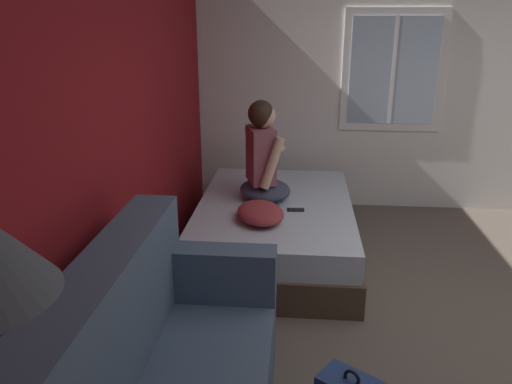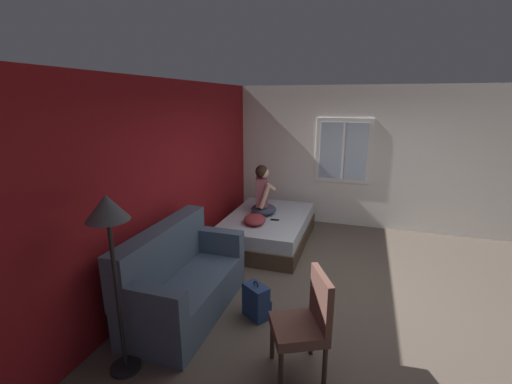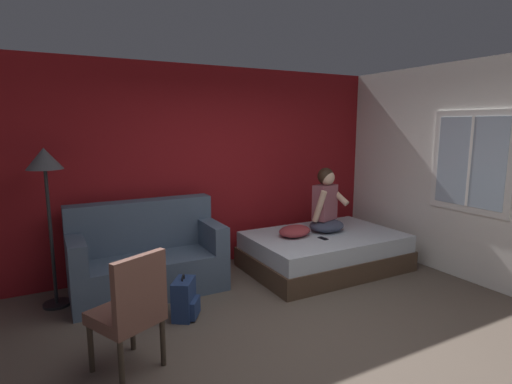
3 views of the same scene
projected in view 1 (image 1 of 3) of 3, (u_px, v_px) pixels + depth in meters
ground_plane at (506, 353)px, 3.15m from camera, size 40.00×40.00×0.00m
wall_back_accent at (97, 136)px, 2.91m from camera, size 10.21×0.16×2.70m
wall_side_with_window at (429, 84)px, 5.22m from camera, size 0.19×6.27×2.70m
bed at (275, 228)px, 4.43m from camera, size 2.06×1.36×0.48m
person_seated at (263, 160)px, 4.33m from camera, size 0.63×0.58×0.88m
throw_pillow at (261, 213)px, 3.93m from camera, size 0.57×0.50×0.14m
cell_phone at (296, 210)px, 4.17m from camera, size 0.08×0.15×0.01m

